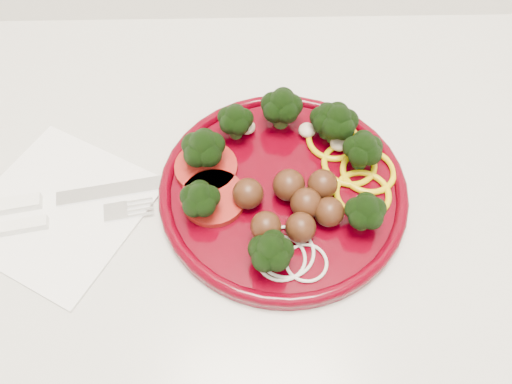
{
  "coord_description": "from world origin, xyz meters",
  "views": [
    {
      "loc": [
        -0.18,
        1.39,
        1.37
      ],
      "look_at": [
        -0.18,
        1.68,
        0.92
      ],
      "focal_mm": 35.0,
      "sensor_mm": 36.0,
      "label": 1
    }
  ],
  "objects_px": {
    "knife": "(35,202)",
    "fork": "(31,225)",
    "plate": "(286,180)",
    "napkin": "(60,209)"
  },
  "relations": [
    {
      "from": "knife",
      "to": "fork",
      "type": "height_order",
      "value": "knife"
    },
    {
      "from": "plate",
      "to": "napkin",
      "type": "distance_m",
      "value": 0.25
    },
    {
      "from": "plate",
      "to": "knife",
      "type": "distance_m",
      "value": 0.27
    },
    {
      "from": "knife",
      "to": "fork",
      "type": "distance_m",
      "value": 0.03
    },
    {
      "from": "knife",
      "to": "fork",
      "type": "xyz_separation_m",
      "value": [
        0.0,
        -0.03,
        -0.0
      ]
    },
    {
      "from": "napkin",
      "to": "knife",
      "type": "height_order",
      "value": "knife"
    },
    {
      "from": "plate",
      "to": "napkin",
      "type": "relative_size",
      "value": 1.58
    },
    {
      "from": "plate",
      "to": "fork",
      "type": "distance_m",
      "value": 0.28
    },
    {
      "from": "napkin",
      "to": "fork",
      "type": "relative_size",
      "value": 0.9
    },
    {
      "from": "knife",
      "to": "plate",
      "type": "bearing_deg",
      "value": -7.03
    }
  ]
}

